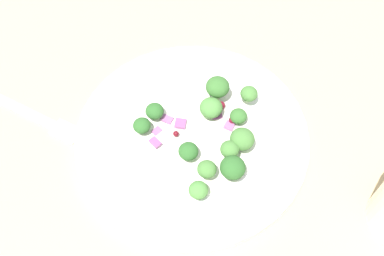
{
  "coord_description": "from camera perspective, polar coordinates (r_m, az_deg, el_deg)",
  "views": [
    {
      "loc": [
        31.23,
        -6.35,
        49.78
      ],
      "look_at": [
        2.35,
        -2.62,
        2.7
      ],
      "focal_mm": 43.8,
      "sensor_mm": 36.0,
      "label": 1
    }
  ],
  "objects": [
    {
      "name": "broccoli_floret_4",
      "position": [
        0.57,
        2.72,
        2.42
      ],
      "size": [
        2.79,
        2.79,
        2.83
      ],
      "color": "#9EC684",
      "rests_on": "plate"
    },
    {
      "name": "broccoli_floret_8",
      "position": [
        0.54,
        -0.44,
        -2.88
      ],
      "size": [
        2.32,
        2.32,
        2.35
      ],
      "color": "#ADD18E",
      "rests_on": "plate"
    },
    {
      "name": "broccoli_floret_11",
      "position": [
        0.52,
        0.78,
        -7.6
      ],
      "size": [
        2.17,
        2.17,
        2.2
      ],
      "color": "#8EB77A",
      "rests_on": "plate"
    },
    {
      "name": "cranberry_2",
      "position": [
        0.56,
        -1.97,
        -0.71
      ],
      "size": [
        0.71,
        0.71,
        0.71
      ],
      "primitive_type": "sphere",
      "color": "maroon",
      "rests_on": "plate"
    },
    {
      "name": "cranberry_1",
      "position": [
        0.57,
        4.96,
        0.96
      ],
      "size": [
        0.95,
        0.95,
        0.95
      ],
      "primitive_type": "sphere",
      "color": "maroon",
      "rests_on": "plate"
    },
    {
      "name": "broccoli_floret_0",
      "position": [
        0.52,
        1.82,
        -5.06
      ],
      "size": [
        2.18,
        2.18,
        2.21
      ],
      "color": "#ADD18E",
      "rests_on": "plate"
    },
    {
      "name": "ground_plane",
      "position": [
        0.6,
        2.2,
        0.31
      ],
      "size": [
        180.0,
        180.0,
        2.0
      ],
      "primitive_type": "cube",
      "color": "tan"
    },
    {
      "name": "broccoli_floret_3",
      "position": [
        0.57,
        -4.57,
        2.04
      ],
      "size": [
        2.23,
        2.23,
        2.26
      ],
      "color": "#ADD18E",
      "rests_on": "plate"
    },
    {
      "name": "dressing_pool",
      "position": [
        0.57,
        -0.0,
        -0.75
      ],
      "size": [
        16.42,
        16.42,
        0.2
      ],
      "primitive_type": "cylinder",
      "color": "white",
      "rests_on": "plate"
    },
    {
      "name": "onion_bit_4",
      "position": [
        0.57,
        4.56,
        0.23
      ],
      "size": [
        1.53,
        1.54,
        0.52
      ],
      "primitive_type": "cube",
      "rotation": [
        0.0,
        0.0,
        2.54
      ],
      "color": "#A35B93",
      "rests_on": "plate"
    },
    {
      "name": "broccoli_floret_9",
      "position": [
        0.58,
        3.13,
        4.97
      ],
      "size": [
        2.95,
        2.95,
        2.98
      ],
      "color": "#8EB77A",
      "rests_on": "plate"
    },
    {
      "name": "broccoli_floret_6",
      "position": [
        0.54,
        6.12,
        -1.39
      ],
      "size": [
        2.88,
        2.88,
        2.91
      ],
      "color": "#8EB77A",
      "rests_on": "plate"
    },
    {
      "name": "onion_bit_3",
      "position": [
        0.57,
        -4.31,
        -0.39
      ],
      "size": [
        1.39,
        1.45,
        0.33
      ],
      "primitive_type": "cube",
      "rotation": [
        0.0,
        0.0,
        2.22
      ],
      "color": "#A35B93",
      "rests_on": "plate"
    },
    {
      "name": "cranberry_0",
      "position": [
        0.58,
        3.59,
        2.79
      ],
      "size": [
        0.99,
        0.99,
        0.99
      ],
      "primitive_type": "sphere",
      "color": "maroon",
      "rests_on": "plate"
    },
    {
      "name": "broccoli_floret_7",
      "position": [
        0.53,
        4.6,
        -2.63
      ],
      "size": [
        2.19,
        2.19,
        2.21
      ],
      "color": "#8EB77A",
      "rests_on": "plate"
    },
    {
      "name": "broccoli_floret_2",
      "position": [
        0.52,
        4.97,
        -4.86
      ],
      "size": [
        2.89,
        2.89,
        2.93
      ],
      "color": "#8EB77A",
      "rests_on": "plate"
    },
    {
      "name": "broccoli_floret_5",
      "position": [
        0.57,
        5.68,
        1.42
      ],
      "size": [
        2.09,
        2.09,
        2.11
      ],
      "color": "#9EC684",
      "rests_on": "plate"
    },
    {
      "name": "plate",
      "position": [
        0.57,
        -0.0,
        -0.97
      ],
      "size": [
        28.31,
        28.31,
        1.7
      ],
      "color": "white",
      "rests_on": "ground_plane"
    },
    {
      "name": "broccoli_floret_10",
      "position": [
        0.58,
        6.95,
        4.14
      ],
      "size": [
        2.16,
        2.16,
        2.19
      ],
      "color": "#ADD18E",
      "rests_on": "plate"
    },
    {
      "name": "onion_bit_5",
      "position": [
        0.58,
        2.95,
        2.03
      ],
      "size": [
        1.45,
        1.32,
        0.37
      ],
      "primitive_type": "cube",
      "rotation": [
        0.0,
        0.0,
        1.63
      ],
      "color": "#843D75",
      "rests_on": "plate"
    },
    {
      "name": "onion_bit_0",
      "position": [
        0.57,
        -1.41,
        0.5
      ],
      "size": [
        1.64,
        1.65,
        0.56
      ],
      "primitive_type": "cube",
      "rotation": [
        0.0,
        0.0,
        1.29
      ],
      "color": "#934C84",
      "rests_on": "plate"
    },
    {
      "name": "fork",
      "position": [
        0.63,
        -19.63,
        1.9
      ],
      "size": [
        12.26,
        16.19,
        0.5
      ],
      "color": "silver",
      "rests_on": "ground_plane"
    },
    {
      "name": "broccoli_floret_1",
      "position": [
        0.56,
        -6.13,
        0.27
      ],
      "size": [
        2.12,
        2.12,
        2.15
      ],
      "color": "#9EC684",
      "rests_on": "plate"
    },
    {
      "name": "onion_bit_2",
      "position": [
        0.55,
        -4.49,
        -1.77
      ],
      "size": [
        1.65,
        1.54,
        0.36
      ],
      "primitive_type": "cube",
      "rotation": [
        0.0,
        0.0,
        2.2
      ],
      "color": "#934C84",
      "rests_on": "plate"
    },
    {
      "name": "onion_bit_1",
      "position": [
        0.57,
        -3.05,
        0.96
      ],
      "size": [
        1.61,
        1.71,
        0.43
      ],
      "primitive_type": "cube",
      "rotation": [
        0.0,
        0.0,
        0.97
      ],
      "color": "#A35B93",
      "rests_on": "plate"
    }
  ]
}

